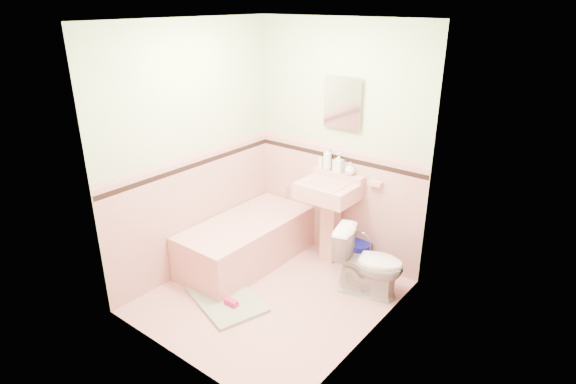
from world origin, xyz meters
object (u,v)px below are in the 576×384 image
Objects in this scene: bathtub at (246,243)px; sink at (327,223)px; medicine_cabinet at (343,103)px; bucket at (358,254)px; soap_bottle_mid at (339,163)px; soap_bottle_right at (350,169)px; soap_bottle_left at (327,158)px; shoe at (231,302)px; toilet at (369,262)px.

sink reaches higher than bathtub.
medicine_cabinet is 1.60m from bucket.
soap_bottle_mid is 0.14m from soap_bottle_right.
soap_bottle_mid is at bearing -99.32° from medicine_cabinet.
soap_bottle_mid reaches higher than sink.
bathtub is 1.25m from soap_bottle_left.
soap_bottle_left is (-0.14, -0.03, -0.59)m from medicine_cabinet.
soap_bottle_mid is at bearing 173.73° from bucket.
soap_bottle_left is at bearing 180.00° from soap_bottle_mid.
bucket reaches higher than shoe.
soap_bottle_mid is at bearing 180.00° from soap_bottle_right.
medicine_cabinet is 1.70× the size of bucket.
soap_bottle_left is at bearing 52.96° from bathtub.
bucket is at bearing -11.81° from medicine_cabinet.
bathtub is at bearing -132.58° from medicine_cabinet.
soap_bottle_left is 0.92× the size of bucket.
soap_bottle_left is 1.76m from shoe.
shoe is at bearing -111.14° from bucket.
soap_bottle_right is at bearing 35.01° from toilet.
toilet is 1.34m from shoe.
soap_bottle_right is at bearing 0.00° from soap_bottle_left.
toilet is at bearing -35.35° from medicine_cabinet.
soap_bottle_left reaches higher than bathtub.
toilet is (0.64, -0.24, -0.13)m from sink.
medicine_cabinet is at bearing 168.19° from bucket.
medicine_cabinet is 0.67m from soap_bottle_right.
sink is at bearing -126.55° from soap_bottle_right.
bathtub is at bearing 121.38° from shoe.
shoe is at bearing -104.25° from soap_bottle_right.
sink is 0.69m from soap_bottle_left.
bathtub reaches higher than shoe.
toilet is at bearing -39.96° from soap_bottle_right.
toilet is at bearing 47.65° from shoe.
shoe is at bearing -98.88° from soap_bottle_mid.
sink is 0.47m from bucket.
soap_bottle_left is at bearing -168.25° from medicine_cabinet.
soap_bottle_mid is at bearing 46.44° from bathtub.
toilet is (0.64, -0.45, -1.37)m from medicine_cabinet.
bathtub is at bearing -138.88° from soap_bottle_right.
soap_bottle_mid is (0.14, 0.00, -0.02)m from soap_bottle_left.
bathtub is 1.30m from soap_bottle_mid.
toilet is 4.93× the size of shoe.
soap_bottle_right is 0.93m from bucket.
soap_bottle_left is at bearing 175.65° from bucket.
medicine_cabinet reaches higher than bathtub.
medicine_cabinet is 1.58m from toilet.
bathtub is at bearing -145.63° from bucket.
bathtub is 1.20m from bucket.
soap_bottle_right is 0.21× the size of toilet.
soap_bottle_right reaches higher than bathtub.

